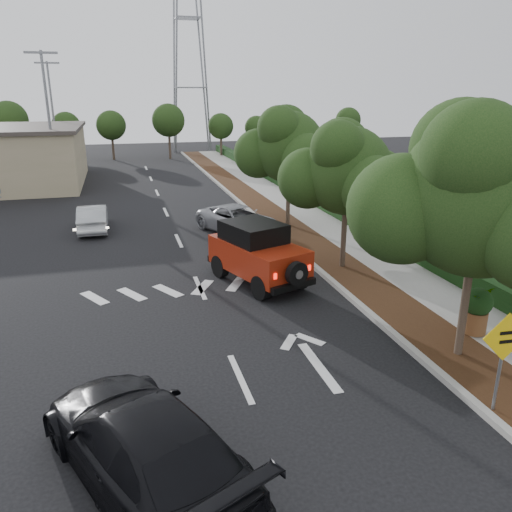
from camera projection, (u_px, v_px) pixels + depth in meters
name	position (u px, v px, depth m)	size (l,w,h in m)	color
ground	(240.00, 378.00, 11.83)	(120.00, 120.00, 0.00)	black
curb	(275.00, 232.00, 23.96)	(0.20, 70.00, 0.15)	#9E9B93
planting_strip	(294.00, 231.00, 24.22)	(1.80, 70.00, 0.12)	black
sidewalk	(330.00, 228.00, 24.69)	(2.00, 70.00, 0.12)	gray
hedge	(357.00, 220.00, 24.94)	(0.80, 70.00, 0.80)	black
transmission_tower	(193.00, 152.00, 57.32)	(7.00, 4.00, 28.00)	slate
street_tree_near	(457.00, 357.00, 12.78)	(3.80, 3.80, 5.92)	black
street_tree_mid	(342.00, 269.00, 19.19)	(3.20, 3.20, 5.32)	black
street_tree_far	(287.00, 227.00, 25.15)	(3.40, 3.40, 5.62)	black
light_pole_a	(58.00, 192.00, 34.02)	(2.00, 0.22, 9.00)	slate
light_pole_b	(60.00, 168.00, 44.77)	(2.00, 0.22, 9.00)	slate
red_jeep	(255.00, 252.00, 17.61)	(3.03, 4.38, 2.14)	black
silver_suv_ahead	(238.00, 220.00, 23.90)	(2.16, 4.69, 1.30)	#94959A
black_suv_oncoming	(143.00, 442.00, 8.52)	(2.14, 5.26, 1.53)	black
silver_sedan_oncoming	(93.00, 218.00, 24.37)	(1.34, 3.85, 1.27)	#ABAFB2
speed_hump_sign	(504.00, 349.00, 10.03)	(1.04, 0.12, 2.22)	slate
terracotta_planter	(477.00, 306.00, 13.58)	(0.78, 0.78, 1.36)	brown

